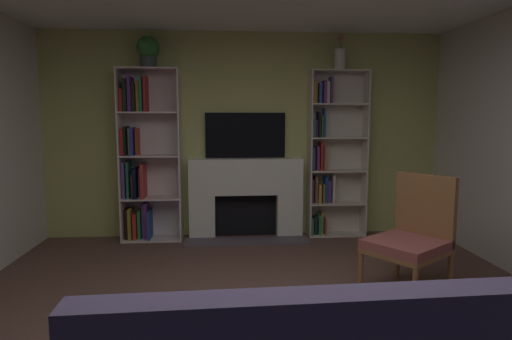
{
  "coord_description": "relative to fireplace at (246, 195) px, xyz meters",
  "views": [
    {
      "loc": [
        -0.28,
        -2.51,
        1.55
      ],
      "look_at": [
        0.0,
        1.25,
        1.09
      ],
      "focal_mm": 30.54,
      "sensor_mm": 36.0,
      "label": 1
    }
  ],
  "objects": [
    {
      "name": "armchair",
      "position": [
        1.37,
        -1.9,
        -0.03
      ],
      "size": [
        0.83,
        0.82,
        1.04
      ],
      "color": "brown",
      "rests_on": "ground_plane"
    },
    {
      "name": "vase_with_flowers",
      "position": [
        1.19,
        -0.02,
        1.74
      ],
      "size": [
        0.14,
        0.14,
        0.44
      ],
      "color": "beige",
      "rests_on": "bookshelf_right"
    },
    {
      "name": "fireplace",
      "position": [
        0.0,
        0.0,
        0.0
      ],
      "size": [
        1.55,
        0.55,
        1.02
      ],
      "color": "white",
      "rests_on": "ground_plane"
    },
    {
      "name": "bookshelf_right",
      "position": [
        1.1,
        0.04,
        0.5
      ],
      "size": [
        0.74,
        0.27,
        2.14
      ],
      "color": "beige",
      "rests_on": "ground_plane"
    },
    {
      "name": "bookshelf_left",
      "position": [
        -1.29,
        0.0,
        0.47
      ],
      "size": [
        0.74,
        0.34,
        2.14
      ],
      "color": "silver",
      "rests_on": "ground_plane"
    },
    {
      "name": "wall_back_accent",
      "position": [
        0.0,
        0.16,
        0.76
      ],
      "size": [
        5.22,
        0.06,
        2.62
      ],
      "primitive_type": "cube",
      "color": "#BCBE6C",
      "rests_on": "ground_plane"
    },
    {
      "name": "tv",
      "position": [
        0.0,
        0.1,
        0.77
      ],
      "size": [
        1.02,
        0.06,
        0.58
      ],
      "primitive_type": "cube",
      "color": "black",
      "rests_on": "fireplace"
    },
    {
      "name": "potted_plant",
      "position": [
        -1.19,
        -0.02,
        1.8
      ],
      "size": [
        0.28,
        0.28,
        0.39
      ],
      "color": "#424F53",
      "rests_on": "bookshelf_left"
    }
  ]
}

